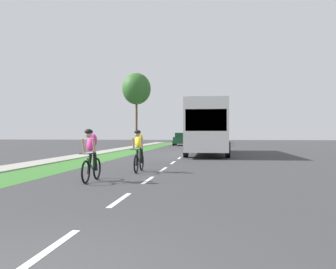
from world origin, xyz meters
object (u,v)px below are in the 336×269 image
(cyclist_lead, at_px, (91,155))
(bus_white, at_px, (208,126))
(street_tree_far, at_px, (136,89))
(cyclist_trailing, at_px, (139,150))
(sedan_dark_green, at_px, (182,139))
(suv_red, at_px, (212,137))
(pickup_blue, at_px, (211,137))

(cyclist_lead, distance_m, bus_white, 15.83)
(bus_white, height_order, street_tree_far, street_tree_far)
(cyclist_lead, relative_size, cyclist_trailing, 1.00)
(sedan_dark_green, relative_size, street_tree_far, 0.51)
(cyclist_lead, xyz_separation_m, sedan_dark_green, (-0.20, 34.19, -0.04))
(cyclist_trailing, distance_m, bus_white, 12.78)
(cyclist_trailing, relative_size, bus_white, 0.15)
(suv_red, xyz_separation_m, street_tree_far, (-8.69, -12.60, 5.69))
(cyclist_trailing, distance_m, pickup_blue, 53.58)
(suv_red, bearing_deg, street_tree_far, -124.58)
(sedan_dark_green, height_order, pickup_blue, pickup_blue)
(suv_red, relative_size, pickup_blue, 0.92)
(suv_red, bearing_deg, cyclist_lead, -94.23)
(cyclist_trailing, height_order, pickup_blue, pickup_blue)
(cyclist_trailing, height_order, sedan_dark_green, cyclist_trailing)
(pickup_blue, bearing_deg, street_tree_far, -109.01)
(cyclist_trailing, relative_size, pickup_blue, 0.34)
(pickup_blue, height_order, street_tree_far, street_tree_far)
(cyclist_trailing, height_order, bus_white, bus_white)
(suv_red, xyz_separation_m, pickup_blue, (-0.32, 11.68, -0.12))
(cyclist_lead, height_order, sedan_dark_green, cyclist_lead)
(suv_red, height_order, pickup_blue, suv_red)
(sedan_dark_green, relative_size, suv_red, 0.91)
(bus_white, bearing_deg, pickup_blue, 90.30)
(bus_white, bearing_deg, suv_red, 89.79)
(suv_red, bearing_deg, cyclist_trailing, -93.37)
(cyclist_trailing, relative_size, suv_red, 0.37)
(cyclist_lead, relative_size, bus_white, 0.15)
(sedan_dark_green, xyz_separation_m, pickup_blue, (3.19, 22.31, 0.06))
(sedan_dark_green, bearing_deg, bus_white, -79.68)
(pickup_blue, bearing_deg, cyclist_lead, -93.03)
(cyclist_trailing, xyz_separation_m, bus_white, (2.36, 12.50, 1.17))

